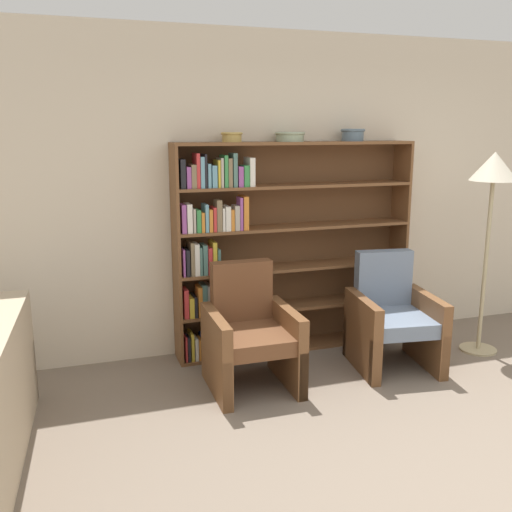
{
  "coord_description": "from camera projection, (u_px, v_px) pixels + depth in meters",
  "views": [
    {
      "loc": [
        -2.04,
        -2.23,
        1.94
      ],
      "look_at": [
        -0.66,
        1.96,
        0.95
      ],
      "focal_mm": 40.0,
      "sensor_mm": 36.0,
      "label": 1
    }
  ],
  "objects": [
    {
      "name": "ground_plane",
      "position": [
        482.0,
        491.0,
        3.12
      ],
      "size": [
        24.0,
        24.0,
        0.0
      ],
      "primitive_type": "plane",
      "color": "#7A6B5B"
    },
    {
      "name": "wall_back",
      "position": [
        306.0,
        193.0,
        5.13
      ],
      "size": [
        12.0,
        0.06,
        2.75
      ],
      "color": "beige",
      "rests_on": "ground"
    },
    {
      "name": "bookshelf",
      "position": [
        271.0,
        246.0,
        4.94
      ],
      "size": [
        2.12,
        0.3,
        1.83
      ],
      "color": "brown",
      "rests_on": "ground"
    },
    {
      "name": "bowl_stoneware",
      "position": [
        232.0,
        136.0,
        4.61
      ],
      "size": [
        0.18,
        0.18,
        0.08
      ],
      "color": "tan",
      "rests_on": "bookshelf"
    },
    {
      "name": "bowl_cream",
      "position": [
        290.0,
        136.0,
        4.77
      ],
      "size": [
        0.26,
        0.26,
        0.08
      ],
      "color": "gray",
      "rests_on": "bookshelf"
    },
    {
      "name": "bowl_slate",
      "position": [
        353.0,
        134.0,
        4.95
      ],
      "size": [
        0.21,
        0.21,
        0.1
      ],
      "color": "slate",
      "rests_on": "bookshelf"
    },
    {
      "name": "armchair_leather",
      "position": [
        250.0,
        335.0,
        4.34
      ],
      "size": [
        0.65,
        0.69,
        0.93
      ],
      "rotation": [
        0.0,
        0.0,
        3.13
      ],
      "color": "brown",
      "rests_on": "ground"
    },
    {
      "name": "armchair_cushioned",
      "position": [
        392.0,
        319.0,
        4.71
      ],
      "size": [
        0.73,
        0.76,
        0.93
      ],
      "rotation": [
        0.0,
        0.0,
        3.0
      ],
      "color": "brown",
      "rests_on": "ground"
    },
    {
      "name": "floor_lamp",
      "position": [
        493.0,
        180.0,
        4.77
      ],
      "size": [
        0.4,
        0.4,
        1.75
      ],
      "color": "tan",
      "rests_on": "ground"
    }
  ]
}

